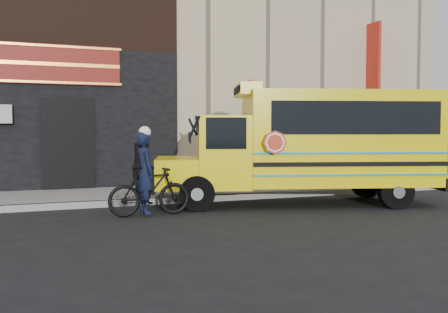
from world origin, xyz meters
name	(u,v)px	position (x,y,z in m)	size (l,w,h in m)	color
ground	(248,218)	(0.00, 0.00, 0.00)	(120.00, 120.00, 0.00)	black
curb	(207,198)	(0.00, 2.60, 0.07)	(40.00, 0.20, 0.15)	gray
sidewalk	(190,192)	(0.00, 4.10, 0.07)	(40.00, 3.00, 0.15)	slate
building	(142,21)	(-0.04, 10.45, 6.13)	(20.00, 10.70, 12.00)	tan
school_bus	(311,143)	(2.27, 1.34, 1.51)	(7.22, 3.97, 2.92)	black
sign_pole	(334,139)	(3.93, 2.84, 1.58)	(0.12, 0.24, 2.84)	#424A43
bicycle	(150,191)	(-1.83, 1.00, 0.53)	(0.50, 1.77, 1.06)	black
cyclist	(145,175)	(-1.91, 1.05, 0.87)	(0.64, 0.42, 1.74)	black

